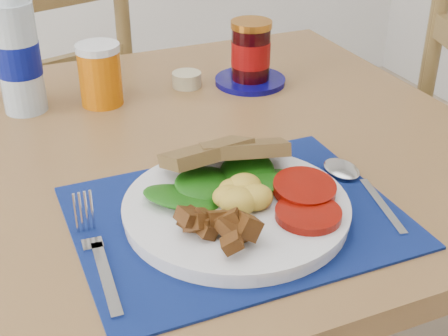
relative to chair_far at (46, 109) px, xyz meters
The scene contains 10 objects.
table 0.66m from the chair_far, 96.23° to the right, with size 1.40×0.90×0.75m.
chair_far is the anchor object (origin of this frame).
placemat 0.90m from the chair_far, 81.60° to the right, with size 0.41×0.32×0.00m, color black.
breakfast_plate 0.91m from the chair_far, 82.01° to the right, with size 0.29×0.29×0.07m.
fork 0.91m from the chair_far, 93.75° to the right, with size 0.03×0.19×0.00m.
spoon 0.94m from the chair_far, 69.84° to the right, with size 0.05×0.20×0.01m.
water_bottle 0.52m from the chair_far, 100.15° to the right, with size 0.08×0.08×0.26m.
juice_glass 0.50m from the chair_far, 82.61° to the right, with size 0.08×0.08×0.11m, color #C86005.
ramekin 0.52m from the chair_far, 61.96° to the right, with size 0.06×0.06×0.03m, color #BBB289.
jam_on_saucer 0.62m from the chair_far, 52.98° to the right, with size 0.14×0.14×0.12m.
Camera 1 is at (-0.08, -0.64, 1.21)m, focal length 50.00 mm.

